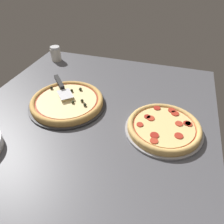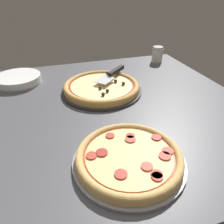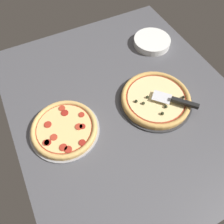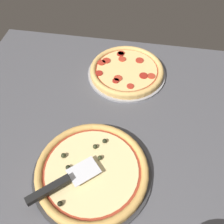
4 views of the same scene
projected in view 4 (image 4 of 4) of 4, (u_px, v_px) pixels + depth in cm
name	position (u px, v px, depth cm)	size (l,w,h in cm)	color
ground_plane	(123.00, 144.00, 94.82)	(136.51, 116.86, 3.60)	#4C4C51
pizza_pan_front	(92.00, 174.00, 85.00)	(38.62, 38.62, 1.00)	#2D2D30
pizza_front	(92.00, 171.00, 83.43)	(36.30, 36.30, 3.94)	tan
pizza_pan_back	(127.00, 74.00, 114.71)	(33.82, 33.82, 1.00)	#939399
pizza_back	(127.00, 70.00, 113.23)	(31.79, 31.79, 2.91)	#DBAD60
serving_spatula	(56.00, 186.00, 76.88)	(19.99, 18.82, 2.00)	silver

